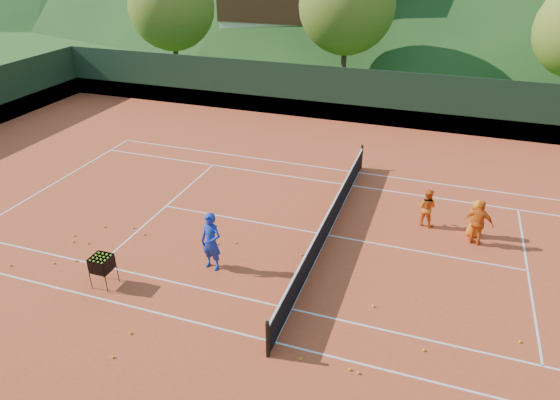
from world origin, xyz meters
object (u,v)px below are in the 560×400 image
(student_b, at_px, (479,223))
(student_c, at_px, (475,219))
(coach, at_px, (211,242))
(student_a, at_px, (426,207))
(ball_hopper, at_px, (102,264))
(tennis_net, at_px, (328,223))

(student_b, height_order, student_c, student_b)
(coach, relative_size, student_a, 1.36)
(student_a, distance_m, ball_hopper, 10.96)
(tennis_net, bearing_deg, coach, -133.88)
(student_a, bearing_deg, coach, 51.20)
(student_c, distance_m, ball_hopper, 12.18)
(student_b, distance_m, student_c, 0.53)
(coach, xyz_separation_m, tennis_net, (2.92, 3.04, -0.45))
(student_b, bearing_deg, coach, 42.08)
(coach, distance_m, student_c, 8.97)
(student_c, xyz_separation_m, tennis_net, (-4.74, -1.61, -0.18))
(student_b, bearing_deg, student_a, -9.01)
(student_b, xyz_separation_m, student_c, (-0.08, 0.51, -0.13))
(student_c, height_order, ball_hopper, student_c)
(student_a, distance_m, student_b, 1.88)
(coach, bearing_deg, ball_hopper, -135.36)
(student_a, xyz_separation_m, ball_hopper, (-8.67, -6.72, 0.05))
(student_c, distance_m, tennis_net, 5.01)
(student_c, bearing_deg, coach, 13.53)
(student_a, height_order, student_b, student_b)
(coach, xyz_separation_m, student_c, (7.67, 4.65, -0.27))
(student_c, bearing_deg, tennis_net, 1.02)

